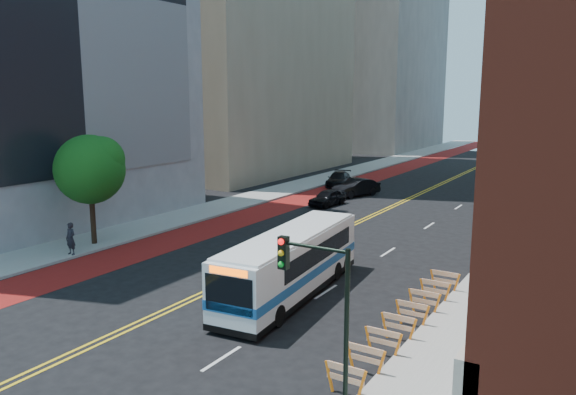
% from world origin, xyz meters
% --- Properties ---
extents(ground, '(160.00, 160.00, 0.00)m').
position_xyz_m(ground, '(0.00, 0.00, 0.00)').
color(ground, black).
rests_on(ground, ground).
extents(sidewalk_left, '(4.00, 140.00, 0.15)m').
position_xyz_m(sidewalk_left, '(-12.00, 30.00, 0.07)').
color(sidewalk_left, gray).
rests_on(sidewalk_left, ground).
extents(sidewalk_right, '(4.00, 140.00, 0.15)m').
position_xyz_m(sidewalk_right, '(12.00, 30.00, 0.07)').
color(sidewalk_right, gray).
rests_on(sidewalk_right, ground).
extents(bus_lane_paint, '(3.60, 140.00, 0.01)m').
position_xyz_m(bus_lane_paint, '(-8.10, 30.00, 0.00)').
color(bus_lane_paint, maroon).
rests_on(bus_lane_paint, ground).
extents(center_line_inner, '(0.14, 140.00, 0.01)m').
position_xyz_m(center_line_inner, '(-0.18, 30.00, 0.00)').
color(center_line_inner, gold).
rests_on(center_line_inner, ground).
extents(center_line_outer, '(0.14, 140.00, 0.01)m').
position_xyz_m(center_line_outer, '(0.18, 30.00, 0.00)').
color(center_line_outer, gold).
rests_on(center_line_outer, ground).
extents(lane_dashes, '(0.14, 98.20, 0.01)m').
position_xyz_m(lane_dashes, '(4.80, 38.00, 0.01)').
color(lane_dashes, silver).
rests_on(lane_dashes, ground).
extents(grey_building_left, '(14.10, 24.00, 30.00)m').
position_xyz_m(grey_building_left, '(-20.90, 8.00, 15.01)').
color(grey_building_left, gray).
rests_on(grey_building_left, ground).
extents(construction_barriers, '(1.42, 10.91, 1.00)m').
position_xyz_m(construction_barriers, '(9.60, 3.42, 0.68)').
color(construction_barriers, orange).
rests_on(construction_barriers, ground).
extents(street_tree, '(4.20, 4.20, 6.70)m').
position_xyz_m(street_tree, '(-11.24, 6.04, 4.91)').
color(street_tree, black).
rests_on(street_tree, sidewalk_left).
extents(traffic_signal, '(2.21, 0.34, 5.07)m').
position_xyz_m(traffic_signal, '(9.41, -3.51, 3.72)').
color(traffic_signal, black).
rests_on(traffic_signal, sidewalk_right).
extents(transit_bus, '(3.38, 11.03, 2.98)m').
position_xyz_m(transit_bus, '(3.61, 4.86, 1.56)').
color(transit_bus, silver).
rests_on(transit_bus, ground).
extents(car_a, '(2.05, 4.20, 1.38)m').
position_xyz_m(car_a, '(-4.82, 24.88, 0.69)').
color(car_a, black).
rests_on(car_a, ground).
extents(car_b, '(3.32, 5.14, 1.60)m').
position_xyz_m(car_b, '(-4.67, 30.30, 0.80)').
color(car_b, black).
rests_on(car_b, ground).
extents(car_c, '(3.30, 5.34, 1.45)m').
position_xyz_m(car_c, '(-8.56, 34.63, 0.72)').
color(car_c, black).
rests_on(car_c, ground).
extents(pedestrian, '(0.68, 0.45, 1.86)m').
position_xyz_m(pedestrian, '(-10.40, 3.63, 1.08)').
color(pedestrian, black).
rests_on(pedestrian, sidewalk_left).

